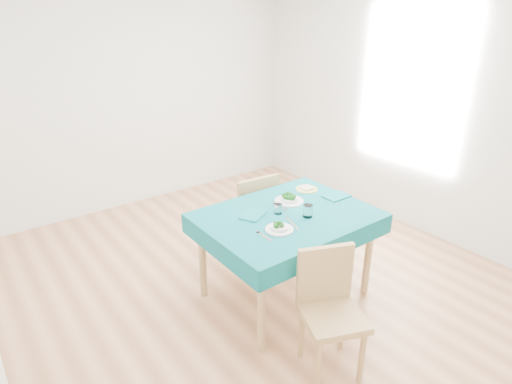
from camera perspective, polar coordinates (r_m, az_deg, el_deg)
room_shell at (r=3.36m, az=-0.00°, el=7.81°), size 4.02×4.52×2.73m
table at (r=3.55m, az=3.97°, el=-8.44°), size 1.33×1.01×0.76m
chair_near at (r=2.86m, az=10.30°, el=-15.35°), size 0.51×0.53×0.95m
chair_far at (r=4.09m, az=-1.14°, el=-1.37°), size 0.46×0.50×1.08m
bowl_near at (r=3.12m, az=3.14°, el=-4.60°), size 0.21×0.21×0.06m
bowl_far at (r=3.57m, az=4.44°, el=-0.76°), size 0.24×0.24×0.07m
fork_near at (r=3.04m, az=1.13°, el=-5.93°), size 0.02×0.17×0.00m
knife_near at (r=3.22m, az=4.88°, el=-4.23°), size 0.09×0.23×0.00m
fork_far at (r=3.49m, az=3.32°, el=-1.97°), size 0.03×0.18×0.00m
knife_far at (r=3.67m, az=9.95°, el=-0.96°), size 0.07×0.20×0.00m
napkin_near at (r=3.33m, az=-0.38°, el=-3.08°), size 0.25×0.22×0.01m
napkin_far at (r=3.73m, az=10.68°, el=-0.54°), size 0.22×0.16×0.01m
tumbler_center at (r=3.36m, az=2.96°, el=-2.25°), size 0.06×0.06×0.08m
tumbler_side at (r=3.32m, az=6.92°, el=-2.52°), size 0.08×0.08×0.10m
side_plate at (r=3.84m, az=6.74°, el=0.39°), size 0.19×0.19×0.01m
bread_slice at (r=3.83m, az=6.75°, el=0.56°), size 0.11×0.11×0.02m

